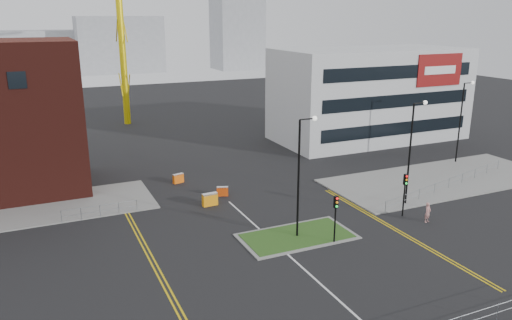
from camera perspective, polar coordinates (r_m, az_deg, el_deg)
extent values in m
plane|color=black|center=(31.23, 8.71, -14.96)|extent=(200.00, 200.00, 0.00)
cube|color=slate|center=(54.18, 20.39, -2.05)|extent=(24.00, 10.00, 0.12)
cube|color=slate|center=(38.17, 4.71, -8.69)|extent=(8.60, 4.60, 0.08)
cube|color=#254E1A|center=(38.17, 4.71, -8.66)|extent=(8.00, 4.00, 0.12)
cube|color=black|center=(45.46, -25.64, 8.23)|extent=(1.40, 0.10, 1.40)
cube|color=silver|center=(68.70, 12.81, 7.35)|extent=(25.00, 12.00, 12.00)
cube|color=black|center=(64.70, 15.80, 3.45)|extent=(22.00, 0.10, 1.60)
cube|color=black|center=(64.06, 16.04, 6.51)|extent=(22.00, 0.10, 1.60)
cube|color=black|center=(63.61, 16.28, 9.62)|extent=(22.00, 0.10, 1.60)
cube|color=maroon|center=(67.59, 20.26, 9.62)|extent=(7.00, 0.15, 4.00)
cube|color=white|center=(67.52, 20.32, 9.61)|extent=(5.00, 0.05, 1.00)
cylinder|color=black|center=(36.53, 4.87, -2.32)|extent=(0.16, 0.16, 9.00)
cylinder|color=black|center=(35.66, 5.89, 4.68)|extent=(1.20, 0.10, 0.10)
sphere|color=silver|center=(35.96, 6.72, 4.75)|extent=(0.36, 0.36, 0.36)
cylinder|color=black|center=(44.85, 17.14, 0.51)|extent=(0.16, 0.16, 9.00)
cylinder|color=black|center=(44.31, 18.21, 6.21)|extent=(1.20, 0.10, 0.10)
sphere|color=silver|center=(44.71, 18.78, 6.24)|extent=(0.36, 0.36, 0.36)
cylinder|color=black|center=(60.00, 22.27, 3.85)|extent=(0.16, 0.16, 9.00)
cylinder|color=black|center=(59.73, 23.14, 8.10)|extent=(1.20, 0.10, 0.10)
sphere|color=silver|center=(60.17, 23.53, 8.11)|extent=(0.36, 0.36, 0.36)
cylinder|color=black|center=(36.99, 9.01, -7.21)|extent=(0.12, 0.12, 3.00)
cube|color=black|center=(36.35, 9.13, -4.75)|extent=(0.28, 0.22, 0.90)
sphere|color=red|center=(36.15, 9.26, -4.37)|extent=(0.18, 0.18, 0.18)
sphere|color=orange|center=(36.25, 9.24, -4.81)|extent=(0.18, 0.18, 0.18)
sphere|color=#0CCC33|center=(36.36, 9.22, -5.25)|extent=(0.18, 0.18, 0.18)
cylinder|color=black|center=(43.05, 16.53, -4.29)|extent=(0.12, 0.12, 3.00)
cube|color=black|center=(42.50, 16.71, -2.14)|extent=(0.28, 0.22, 0.90)
sphere|color=red|center=(42.32, 16.86, -1.80)|extent=(0.18, 0.18, 0.18)
sphere|color=orange|center=(42.41, 16.83, -2.19)|extent=(0.18, 0.18, 0.18)
sphere|color=#0CCC33|center=(42.50, 16.79, -2.57)|extent=(0.18, 0.18, 0.18)
cylinder|color=gray|center=(43.08, -17.44, -4.99)|extent=(6.00, 0.04, 0.04)
cylinder|color=gray|center=(43.26, -17.38, -5.61)|extent=(6.00, 0.04, 0.04)
cylinder|color=gray|center=(43.08, -21.35, -6.09)|extent=(0.05, 0.05, 1.10)
cylinder|color=gray|center=(43.64, -13.47, -5.11)|extent=(0.05, 0.05, 1.10)
cylinder|color=gray|center=(51.20, 21.22, -2.00)|extent=(19.01, 5.04, 0.04)
cylinder|color=gray|center=(51.35, 21.17, -2.54)|extent=(19.01, 5.04, 0.04)
cylinder|color=gray|center=(43.47, 14.57, -5.27)|extent=(0.05, 0.05, 1.10)
cylinder|color=gray|center=(59.81, 25.94, -0.53)|extent=(0.05, 0.05, 1.10)
cube|color=silver|center=(32.68, 6.76, -13.35)|extent=(0.15, 30.00, 0.01)
cube|color=gold|center=(36.46, -12.48, -10.35)|extent=(0.12, 24.00, 0.01)
cube|color=gold|center=(36.51, -12.01, -10.28)|extent=(0.12, 24.00, 0.01)
cube|color=gold|center=(40.66, 15.49, -7.70)|extent=(0.12, 20.00, 0.01)
cube|color=gold|center=(40.84, 15.82, -7.62)|extent=(0.12, 20.00, 0.01)
cube|color=gray|center=(154.44, -15.30, 12.61)|extent=(24.00, 12.00, 16.00)
cube|color=gray|center=(158.97, -2.18, 15.40)|extent=(14.00, 12.00, 28.00)
cube|color=gray|center=(162.65, -22.23, 11.45)|extent=(30.00, 12.00, 12.00)
imported|color=tan|center=(42.63, 19.03, -5.67)|extent=(0.69, 0.55, 1.67)
cube|color=orange|center=(44.00, -5.29, -4.52)|extent=(1.38, 0.54, 1.12)
cube|color=silver|center=(43.82, -5.31, -3.90)|extent=(1.38, 0.54, 0.13)
cube|color=orange|center=(50.28, -8.87, -2.10)|extent=(1.17, 0.67, 0.92)
cube|color=silver|center=(50.16, -8.90, -1.64)|extent=(1.17, 0.67, 0.11)
cube|color=#DD440C|center=(46.26, -3.86, -3.60)|extent=(1.11, 0.70, 0.88)
cube|color=silver|center=(46.13, -3.87, -3.13)|extent=(1.11, 0.70, 0.11)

